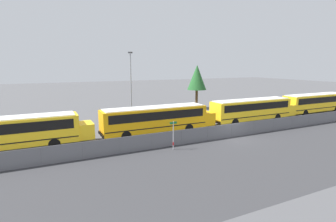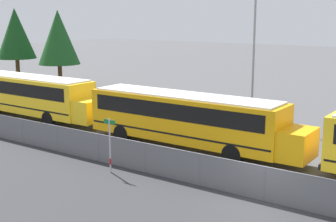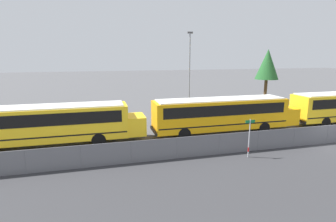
{
  "view_description": "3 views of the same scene",
  "coord_description": "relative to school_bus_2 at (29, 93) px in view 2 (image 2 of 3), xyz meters",
  "views": [
    {
      "loc": [
        -17.9,
        -21.47,
        7.68
      ],
      "look_at": [
        -5.11,
        5.09,
        2.43
      ],
      "focal_mm": 28.0,
      "sensor_mm": 36.0,
      "label": 1
    },
    {
      "loc": [
        7.15,
        -16.89,
        7.39
      ],
      "look_at": [
        -8.55,
        5.34,
        1.84
      ],
      "focal_mm": 50.0,
      "sensor_mm": 36.0,
      "label": 2
    },
    {
      "loc": [
        -16.96,
        -15.8,
        6.8
      ],
      "look_at": [
        -11.4,
        5.6,
        2.05
      ],
      "focal_mm": 28.0,
      "sensor_mm": 36.0,
      "label": 3
    }
  ],
  "objects": [
    {
      "name": "ground_plane",
      "position": [
        20.65,
        -4.78,
        -1.87
      ],
      "size": [
        200.0,
        200.0,
        0.0
      ],
      "primitive_type": "plane",
      "color": "#4C4C4F"
    },
    {
      "name": "light_pole",
      "position": [
        13.82,
        8.49,
        3.2
      ],
      "size": [
        0.6,
        0.24,
        9.36
      ],
      "color": "gray",
      "rests_on": "ground_plane"
    },
    {
      "name": "fence",
      "position": [
        20.65,
        -4.78,
        -1.11
      ],
      "size": [
        122.36,
        0.07,
        1.48
      ],
      "color": "#9EA0A5",
      "rests_on": "ground_plane"
    },
    {
      "name": "street_sign",
      "position": [
        13.17,
        -5.74,
        -0.46
      ],
      "size": [
        0.7,
        0.09,
        2.64
      ],
      "color": "#B7B7BC",
      "rests_on": "ground_plane"
    },
    {
      "name": "tree_3",
      "position": [
        -15.26,
        10.67,
        3.64
      ],
      "size": [
        4.17,
        4.17,
        8.24
      ],
      "color": "#51381E",
      "rests_on": "ground_plane"
    },
    {
      "name": "school_bus_2",
      "position": [
        0.0,
        0.0,
        0.0
      ],
      "size": [
        13.33,
        2.51,
        3.11
      ],
      "color": "yellow",
      "rests_on": "ground_plane"
    },
    {
      "name": "school_bus_3",
      "position": [
        14.0,
        -0.19,
        0.0
      ],
      "size": [
        13.33,
        2.51,
        3.11
      ],
      "color": "orange",
      "rests_on": "ground_plane"
    },
    {
      "name": "tree_2",
      "position": [
        -9.94,
        11.96,
        3.32
      ],
      "size": [
        4.34,
        4.34,
        8.03
      ],
      "color": "#51381E",
      "rests_on": "ground_plane"
    }
  ]
}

